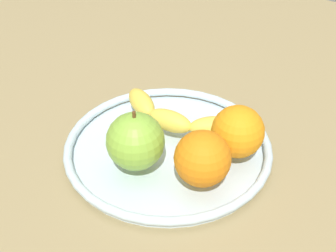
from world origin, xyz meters
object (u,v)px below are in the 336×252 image
fruit_bowl (168,148)px  orange_back_left (238,132)px  banana (177,117)px  apple (135,141)px  orange_center (203,159)px

fruit_bowl → orange_back_left: orange_back_left is taller
banana → orange_back_left: orange_back_left is taller
apple → orange_back_left: (10.01, 9.31, -0.26)cm
fruit_bowl → banana: 4.97cm
banana → orange_center: (8.86, -8.13, 2.08)cm
orange_back_left → orange_center: same height
orange_back_left → apple: bearing=-137.1°
banana → orange_back_left: (10.04, -0.80, 2.05)cm
banana → orange_center: 12.20cm
apple → orange_center: bearing=12.6°
banana → apple: size_ratio=2.32×
fruit_bowl → banana: (-1.18, 4.18, 2.42)cm
fruit_bowl → banana: size_ratio=1.48×
fruit_bowl → orange_center: size_ratio=4.05×
banana → fruit_bowl: bearing=-77.0°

